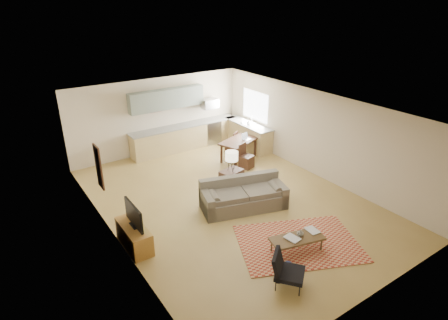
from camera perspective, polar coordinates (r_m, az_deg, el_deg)
room at (r=9.99m, az=0.97°, el=0.47°), size 9.00×9.00×9.00m
kitchen_counter_back at (r=14.08m, az=-5.86°, el=3.58°), size 4.26×0.64×0.92m
kitchen_counter_right at (r=14.19m, az=3.67°, el=3.83°), size 0.64×2.26×0.92m
kitchen_range at (r=14.60m, az=-2.07°, el=4.41°), size 0.62×0.62×0.90m
kitchen_microwave at (r=14.28m, az=-2.18°, el=8.59°), size 0.62×0.40×0.35m
upper_cabinets at (r=13.50m, az=-8.70°, el=9.18°), size 2.80×0.34×0.70m
window_right at (r=14.03m, az=4.77°, el=8.24°), size 0.02×1.40×1.05m
wall_art_left at (r=9.43m, az=-18.50°, el=-1.01°), size 0.06×0.42×1.10m
triptych at (r=13.52m, az=-10.45°, el=8.20°), size 1.70×0.04×0.50m
rug at (r=9.11m, az=11.26°, el=-12.33°), size 3.28×2.85×0.02m
sofa at (r=10.09m, az=3.03°, el=-5.28°), size 2.55×1.65×0.82m
coffee_table at (r=8.77m, az=11.00°, el=-12.51°), size 1.31×0.77×0.37m
book_a at (r=8.51m, az=9.83°, el=-12.02°), size 0.35×0.41×0.03m
book_b at (r=8.88m, az=12.71°, el=-10.62°), size 0.30×0.37×0.02m
vase at (r=8.70m, az=11.54°, el=-10.78°), size 0.16×0.16×0.17m
armchair at (r=7.76m, az=10.03°, el=-16.27°), size 0.91×0.91×0.74m
tv_credenza at (r=8.95m, az=-13.53°, el=-11.23°), size 0.46×1.19×0.55m
tv at (r=8.66m, az=-13.59°, el=-8.17°), size 0.09×0.92×0.55m
console_table at (r=10.79m, az=1.13°, el=-3.41°), size 0.72×0.56×0.75m
table_lamp at (r=10.49m, az=1.16°, el=-0.14°), size 0.45×0.45×0.60m
dining_table at (r=13.08m, az=2.24°, el=1.57°), size 1.58×1.22×0.71m
dining_chair_near at (r=12.42m, az=3.46°, el=0.60°), size 0.51×0.52×0.83m
dining_chair_far at (r=13.70m, az=1.13°, el=2.83°), size 0.52×0.53×0.79m
laptop at (r=12.99m, az=3.51°, el=3.60°), size 0.34×0.29×0.22m
soap_bottle at (r=13.84m, az=3.77°, el=5.73°), size 0.11×0.11×0.19m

